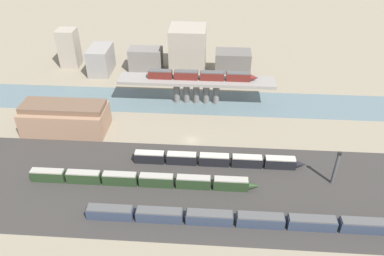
# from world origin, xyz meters

# --- Properties ---
(ground_plane) EXTENTS (400.00, 400.00, 0.00)m
(ground_plane) POSITION_xyz_m (0.00, 0.00, 0.00)
(ground_plane) COLOR gray
(railbed_yard) EXTENTS (280.00, 42.00, 0.01)m
(railbed_yard) POSITION_xyz_m (0.00, -24.00, 0.00)
(railbed_yard) COLOR #33302D
(railbed_yard) RESTS_ON ground
(river_water) EXTENTS (320.00, 20.06, 0.01)m
(river_water) POSITION_xyz_m (0.00, 27.19, 0.00)
(river_water) COLOR slate
(river_water) RESTS_ON ground
(bridge) EXTENTS (62.44, 9.15, 10.43)m
(bridge) POSITION_xyz_m (-0.00, 27.19, 8.28)
(bridge) COLOR gray
(bridge) RESTS_ON ground
(train_on_bridge) EXTENTS (43.54, 2.92, 3.48)m
(train_on_bridge) POSITION_xyz_m (2.29, 27.19, 12.13)
(train_on_bridge) COLOR #5B1E19
(train_on_bridge) RESTS_ON bridge
(train_yard_near) EXTENTS (97.94, 3.08, 3.60)m
(train_yard_near) POSITION_xyz_m (22.49, -37.25, 1.77)
(train_yard_near) COLOR #2D384C
(train_yard_near) RESTS_ON ground
(train_yard_mid) EXTENTS (69.53, 2.63, 3.89)m
(train_yard_mid) POSITION_xyz_m (-13.38, -23.76, 1.91)
(train_yard_mid) COLOR #23381E
(train_yard_mid) RESTS_ON ground
(train_yard_far) EXTENTS (55.04, 2.83, 3.77)m
(train_yard_far) POSITION_xyz_m (9.27, -12.71, 1.85)
(train_yard_far) COLOR black
(train_yard_far) RESTS_ON ground
(warehouse_building) EXTENTS (29.93, 13.63, 10.80)m
(warehouse_building) POSITION_xyz_m (-46.11, 3.84, 5.14)
(warehouse_building) COLOR #937056
(warehouse_building) RESTS_ON ground
(signal_tower) EXTENTS (1.00, 1.00, 11.73)m
(signal_tower) POSITION_xyz_m (44.05, -19.05, 5.69)
(signal_tower) COLOR #4C4C51
(signal_tower) RESTS_ON ground
(city_block_far_left) EXTENTS (8.67, 8.39, 18.14)m
(city_block_far_left) POSITION_xyz_m (-63.13, 58.81, 9.07)
(city_block_far_left) COLOR gray
(city_block_far_left) RESTS_ON ground
(city_block_left) EXTENTS (9.51, 15.64, 12.25)m
(city_block_left) POSITION_xyz_m (-46.32, 52.73, 6.12)
(city_block_left) COLOR gray
(city_block_left) RESTS_ON ground
(city_block_center) EXTENTS (15.43, 8.55, 10.77)m
(city_block_center) POSITION_xyz_m (-25.72, 56.36, 5.39)
(city_block_center) COLOR slate
(city_block_center) RESTS_ON ground
(city_block_right) EXTENTS (16.23, 15.97, 21.77)m
(city_block_right) POSITION_xyz_m (-5.62, 55.29, 10.88)
(city_block_right) COLOR gray
(city_block_right) RESTS_ON ground
(city_block_far_right) EXTENTS (16.19, 10.28, 11.30)m
(city_block_far_right) POSITION_xyz_m (15.26, 54.37, 5.65)
(city_block_far_right) COLOR #605B56
(city_block_far_right) RESTS_ON ground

